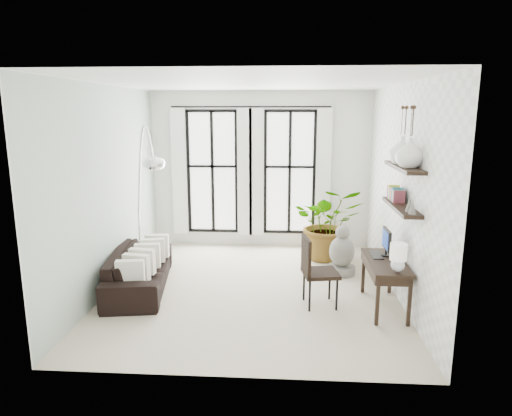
# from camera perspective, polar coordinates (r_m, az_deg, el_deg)

# --- Properties ---
(floor) EXTENTS (5.00, 5.00, 0.00)m
(floor) POSITION_cam_1_polar(r_m,az_deg,el_deg) (7.44, -0.51, -10.05)
(floor) COLOR #C3B69B
(floor) RESTS_ON ground
(ceiling) EXTENTS (5.00, 5.00, 0.00)m
(ceiling) POSITION_cam_1_polar(r_m,az_deg,el_deg) (6.90, -0.56, 15.39)
(ceiling) COLOR white
(ceiling) RESTS_ON wall_back
(wall_left) EXTENTS (0.00, 5.00, 5.00)m
(wall_left) POSITION_cam_1_polar(r_m,az_deg,el_deg) (7.50, -17.95, 2.28)
(wall_left) COLOR #A2B5A7
(wall_left) RESTS_ON floor
(wall_right) EXTENTS (0.00, 5.00, 5.00)m
(wall_right) POSITION_cam_1_polar(r_m,az_deg,el_deg) (7.19, 17.66, 1.89)
(wall_right) COLOR white
(wall_right) RESTS_ON floor
(wall_back) EXTENTS (4.50, 0.00, 4.50)m
(wall_back) POSITION_cam_1_polar(r_m,az_deg,el_deg) (9.46, 0.58, 4.77)
(wall_back) COLOR white
(wall_back) RESTS_ON floor
(windows) EXTENTS (3.26, 0.13, 2.65)m
(windows) POSITION_cam_1_polar(r_m,az_deg,el_deg) (9.41, -0.66, 4.48)
(windows) COLOR white
(windows) RESTS_ON wall_back
(wall_shelves) EXTENTS (0.25, 1.30, 0.60)m
(wall_shelves) POSITION_cam_1_polar(r_m,az_deg,el_deg) (6.58, 17.73, 2.13)
(wall_shelves) COLOR black
(wall_shelves) RESTS_ON wall_right
(sofa) EXTENTS (1.14, 2.23, 0.62)m
(sofa) POSITION_cam_1_polar(r_m,az_deg,el_deg) (7.59, -14.36, -7.47)
(sofa) COLOR black
(sofa) RESTS_ON floor
(throw_pillows) EXTENTS (0.40, 1.52, 0.40)m
(throw_pillows) POSITION_cam_1_polar(r_m,az_deg,el_deg) (7.50, -13.71, -6.14)
(throw_pillows) COLOR silver
(throw_pillows) RESTS_ON sofa
(plant) EXTENTS (1.28, 1.11, 1.41)m
(plant) POSITION_cam_1_polar(r_m,az_deg,el_deg) (8.78, 9.00, -1.89)
(plant) COLOR #2D7228
(plant) RESTS_ON floor
(desk) EXTENTS (0.52, 1.22, 1.11)m
(desk) POSITION_cam_1_polar(r_m,az_deg,el_deg) (6.71, 16.00, -6.78)
(desk) COLOR black
(desk) RESTS_ON floor
(desk_chair) EXTENTS (0.57, 0.57, 1.04)m
(desk_chair) POSITION_cam_1_polar(r_m,az_deg,el_deg) (6.69, 7.29, -7.31)
(desk_chair) COLOR black
(desk_chair) RESTS_ON floor
(arc_lamp) EXTENTS (0.77, 0.72, 2.60)m
(arc_lamp) POSITION_cam_1_polar(r_m,az_deg,el_deg) (7.40, -13.68, 4.77)
(arc_lamp) COLOR silver
(arc_lamp) RESTS_ON floor
(buddha) EXTENTS (0.48, 0.48, 0.87)m
(buddha) POSITION_cam_1_polar(r_m,az_deg,el_deg) (8.08, 10.67, -5.67)
(buddha) COLOR gray
(buddha) RESTS_ON floor
(vase_a) EXTENTS (0.37, 0.37, 0.38)m
(vase_a) POSITION_cam_1_polar(r_m,az_deg,el_deg) (6.24, 18.67, 6.54)
(vase_a) COLOR white
(vase_a) RESTS_ON shelf_upper
(vase_b) EXTENTS (0.37, 0.37, 0.38)m
(vase_b) POSITION_cam_1_polar(r_m,az_deg,el_deg) (6.62, 17.80, 6.88)
(vase_b) COLOR white
(vase_b) RESTS_ON shelf_upper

